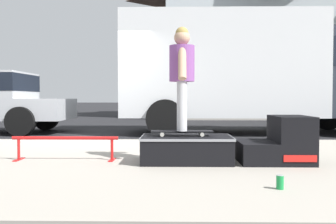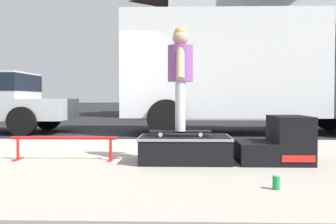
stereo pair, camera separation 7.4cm
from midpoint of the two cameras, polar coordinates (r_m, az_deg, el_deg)
The scene contains 10 objects.
ground_plane at distance 8.26m, azimuth -11.42°, elevation -4.42°, with size 140.00×140.00×0.00m, color black.
sidewalk_slab at distance 5.40m, azimuth -18.75°, elevation -7.30°, with size 50.00×5.00×0.12m, color #A8A093.
skate_box at distance 4.89m, azimuth 2.94°, elevation -5.36°, with size 1.14×0.73×0.33m.
kicker_ramp at distance 5.04m, azimuth 16.48°, elevation -4.46°, with size 0.88×0.73×0.59m.
grind_rail at distance 5.21m, azimuth -14.75°, elevation -4.36°, with size 1.38×0.28×0.31m.
skateboard at distance 4.89m, azimuth 2.26°, elevation -2.91°, with size 0.79×0.23×0.07m.
skater_kid at distance 4.88m, azimuth 2.27°, elevation 6.26°, with size 0.32×0.67×1.31m.
soda_can at distance 3.60m, azimuth 16.30°, elevation -9.98°, with size 0.07×0.07×0.13m.
box_truck at distance 10.43m, azimuth 13.35°, elevation 6.27°, with size 6.91×2.63×3.05m.
house_behind at distance 20.87m, azimuth 13.15°, elevation 11.17°, with size 9.54×8.22×8.40m.
Camera 2 is at (1.91, -7.99, 0.93)m, focal length 41.16 mm.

